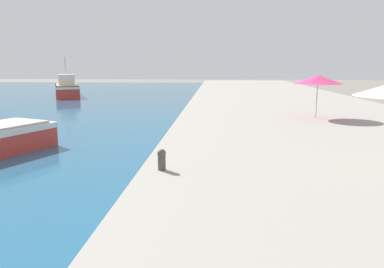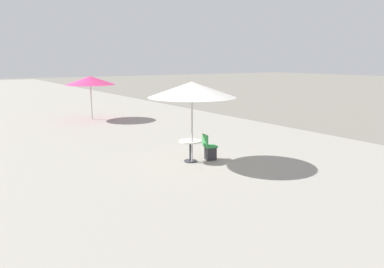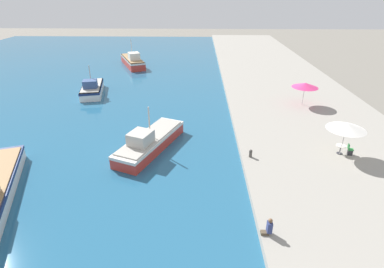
# 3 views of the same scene
# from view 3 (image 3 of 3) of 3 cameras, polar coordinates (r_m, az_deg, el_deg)

# --- Properties ---
(water_basin) EXTENTS (56.00, 90.00, 0.04)m
(water_basin) POSITION_cam_3_polar(r_m,az_deg,el_deg) (50.54, -28.08, 8.73)
(water_basin) COLOR #235B7F
(water_basin) RESTS_ON ground_plane
(quay_promenade) EXTENTS (16.00, 90.00, 0.53)m
(quay_promenade) POSITION_cam_3_polar(r_m,az_deg,el_deg) (45.54, 16.13, 9.46)
(quay_promenade) COLOR gray
(quay_promenade) RESTS_ON ground_plane
(fishing_boat_mid) EXTENTS (5.33, 8.59, 3.83)m
(fishing_boat_mid) POSITION_cam_3_polar(r_m,az_deg,el_deg) (25.75, -8.06, -1.37)
(fishing_boat_mid) COLOR red
(fishing_boat_mid) RESTS_ON water_basin
(fishing_boat_far) EXTENTS (3.87, 7.09, 3.71)m
(fishing_boat_far) POSITION_cam_3_polar(r_m,az_deg,el_deg) (41.40, -18.51, 8.25)
(fishing_boat_far) COLOR white
(fishing_boat_far) RESTS_ON water_basin
(fishing_boat_distant) EXTENTS (5.97, 9.43, 4.53)m
(fishing_boat_distant) POSITION_cam_3_polar(r_m,az_deg,el_deg) (55.14, -11.23, 13.51)
(fishing_boat_distant) COLOR red
(fishing_boat_distant) RESTS_ON water_basin
(cafe_umbrella_pink) EXTENTS (2.93, 2.93, 2.75)m
(cafe_umbrella_pink) POSITION_cam_3_polar(r_m,az_deg,el_deg) (25.84, 27.38, 1.32)
(cafe_umbrella_pink) COLOR #B7B7B7
(cafe_umbrella_pink) RESTS_ON quay_promenade
(cafe_umbrella_white) EXTENTS (2.88, 2.88, 2.55)m
(cafe_umbrella_white) POSITION_cam_3_polar(r_m,az_deg,el_deg) (35.89, 20.76, 8.70)
(cafe_umbrella_white) COLOR #B7B7B7
(cafe_umbrella_white) RESTS_ON quay_promenade
(cafe_table) EXTENTS (0.80, 0.80, 0.74)m
(cafe_table) POSITION_cam_3_polar(r_m,az_deg,el_deg) (26.76, 26.46, -2.35)
(cafe_table) COLOR #333338
(cafe_table) RESTS_ON quay_promenade
(cafe_chair_left) EXTENTS (0.51, 0.49, 0.91)m
(cafe_chair_left) POSITION_cam_3_polar(r_m,az_deg,el_deg) (27.03, 27.86, -2.89)
(cafe_chair_left) COLOR #2D2D33
(cafe_chair_left) RESTS_ON quay_promenade
(person_at_quay) EXTENTS (0.57, 0.36, 1.06)m
(person_at_quay) POSITION_cam_3_polar(r_m,az_deg,el_deg) (17.36, 14.39, -16.84)
(person_at_quay) COLOR brown
(person_at_quay) RESTS_ON quay_promenade
(mooring_bollard) EXTENTS (0.26, 0.26, 0.65)m
(mooring_bollard) POSITION_cam_3_polar(r_m,az_deg,el_deg) (24.03, 11.10, -3.58)
(mooring_bollard) COLOR #4C4742
(mooring_bollard) RESTS_ON quay_promenade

